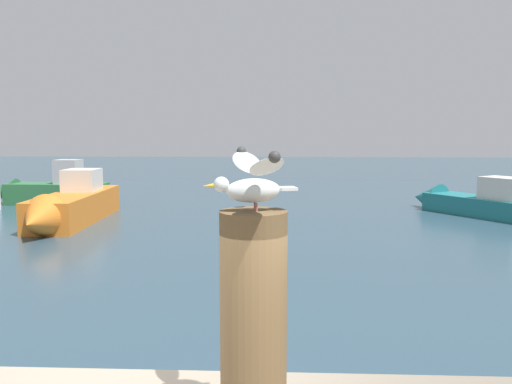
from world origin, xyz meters
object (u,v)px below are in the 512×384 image
Objects in this scene: boat_teal at (478,203)px; boat_orange at (69,207)px; mooring_post at (253,321)px; seagull at (252,180)px; boat_green at (47,191)px.

boat_orange reaches higher than boat_teal.
mooring_post is 0.17× the size of boat_teal.
seagull is 0.13× the size of boat_green.
mooring_post reaches higher than boat_orange.
boat_teal is at bearing 66.37° from mooring_post.
boat_teal is (7.15, 16.35, -1.68)m from mooring_post.
mooring_post is 0.60m from seagull.
mooring_post is 15.46m from boat_orange.
mooring_post is 0.15× the size of boat_orange.
boat_orange is 1.28× the size of boat_green.
boat_orange is at bearing 115.27° from seagull.
seagull reaches higher than mooring_post.
seagull reaches higher than boat_orange.
boat_orange is (-13.73, -2.44, 0.12)m from boat_teal.
boat_green is at bearing 121.39° from boat_orange.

